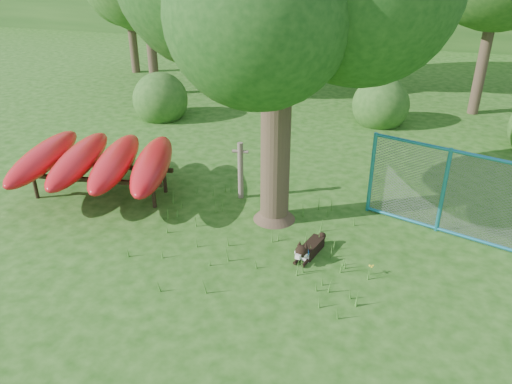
# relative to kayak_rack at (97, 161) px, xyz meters

# --- Properties ---
(ground) EXTENTS (80.00, 80.00, 0.00)m
(ground) POSITION_rel_kayak_rack_xyz_m (3.76, -1.92, -0.86)
(ground) COLOR #1A480E
(ground) RESTS_ON ground
(wooden_post) EXTENTS (0.37, 0.14, 1.34)m
(wooden_post) POSITION_rel_kayak_rack_xyz_m (3.13, 0.82, -0.15)
(wooden_post) COLOR #685B4E
(wooden_post) RESTS_ON ground
(kayak_rack) EXTENTS (4.13, 3.68, 1.13)m
(kayak_rack) POSITION_rel_kayak_rack_xyz_m (0.00, 0.00, 0.00)
(kayak_rack) COLOR black
(kayak_rack) RESTS_ON ground
(husky_dog) EXTENTS (0.46, 1.00, 0.46)m
(husky_dog) POSITION_rel_kayak_rack_xyz_m (5.09, -1.11, -0.70)
(husky_dog) COLOR black
(husky_dog) RESTS_ON ground
(fence_section) EXTENTS (2.96, 1.03, 3.00)m
(fence_section) POSITION_rel_kayak_rack_xyz_m (7.41, 0.57, 0.04)
(fence_section) COLOR teal
(fence_section) RESTS_ON ground
(wildflower_clump) EXTENTS (0.09, 0.08, 0.20)m
(wildflower_clump) POSITION_rel_kayak_rack_xyz_m (6.26, -1.34, -0.70)
(wildflower_clump) COLOR #44802A
(wildflower_clump) RESTS_ON ground
(shrub_left) EXTENTS (1.80, 1.80, 1.80)m
(shrub_left) POSITION_rel_kayak_rack_xyz_m (-1.24, 5.58, -0.86)
(shrub_left) COLOR #26541B
(shrub_left) RESTS_ON ground
(shrub_mid) EXTENTS (1.80, 1.80, 1.80)m
(shrub_mid) POSITION_rel_kayak_rack_xyz_m (5.76, 7.08, -0.86)
(shrub_mid) COLOR #26541B
(shrub_mid) RESTS_ON ground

